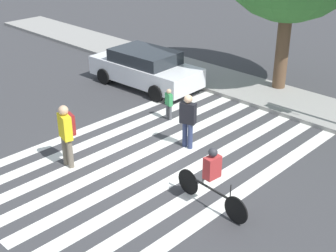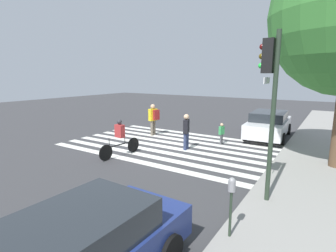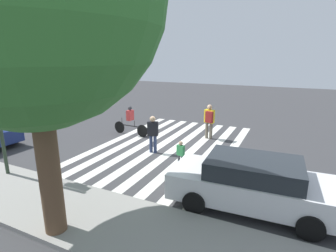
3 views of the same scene
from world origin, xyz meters
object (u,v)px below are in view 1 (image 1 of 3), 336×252
at_px(pedestrian_child_with_backpack, 188,118).
at_px(pedestrian_adult_blue_shirt, 169,102).
at_px(cyclist_mid_street, 212,176).
at_px(car_parked_dark_suv, 145,68).
at_px(pedestrian_adult_tall_backpack, 67,131).

bearing_deg(pedestrian_child_with_backpack, pedestrian_adult_blue_shirt, 132.28).
height_order(pedestrian_adult_blue_shirt, cyclist_mid_street, cyclist_mid_street).
bearing_deg(pedestrian_adult_blue_shirt, pedestrian_child_with_backpack, 166.42).
bearing_deg(pedestrian_adult_blue_shirt, car_parked_dark_suv, -12.82).
xyz_separation_m(pedestrian_child_with_backpack, pedestrian_adult_blue_shirt, (-1.79, 1.05, -0.33)).
relative_size(pedestrian_child_with_backpack, cyclist_mid_street, 0.75).
bearing_deg(pedestrian_child_with_backpack, pedestrian_adult_tall_backpack, -135.52).
xyz_separation_m(pedestrian_child_with_backpack, car_parked_dark_suv, (-4.68, 2.71, -0.19)).
bearing_deg(pedestrian_adult_tall_backpack, pedestrian_child_with_backpack, -104.03).
bearing_deg(pedestrian_adult_blue_shirt, cyclist_mid_street, 162.09).
relative_size(pedestrian_child_with_backpack, pedestrian_adult_blue_shirt, 1.53).
xyz_separation_m(pedestrian_adult_blue_shirt, pedestrian_adult_tall_backpack, (0.13, -4.13, 0.45)).
height_order(pedestrian_adult_tall_backpack, car_parked_dark_suv, pedestrian_adult_tall_backpack).
relative_size(pedestrian_adult_blue_shirt, pedestrian_adult_tall_backpack, 0.60).
bearing_deg(pedestrian_child_with_backpack, cyclist_mid_street, -54.94).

